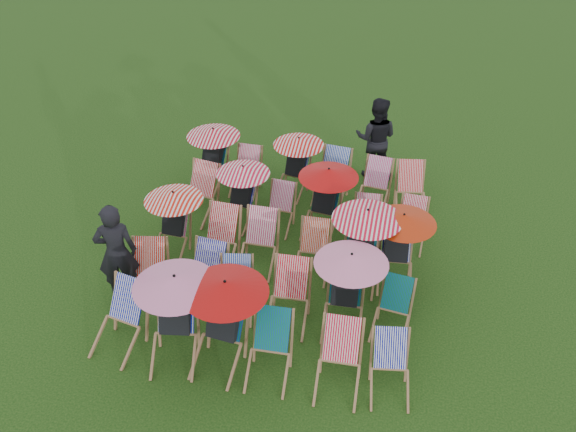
% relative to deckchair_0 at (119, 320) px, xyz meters
% --- Properties ---
extents(ground, '(100.00, 100.00, 0.00)m').
position_rel_deckchair_0_xyz_m(ground, '(1.99, 2.22, -0.50)').
color(ground, black).
rests_on(ground, ground).
extents(deckchair_0, '(0.83, 1.02, 0.99)m').
position_rel_deckchair_0_xyz_m(deckchair_0, '(0.00, 0.00, 0.00)').
color(deckchair_0, '#926644').
rests_on(deckchair_0, ground).
extents(deckchair_1, '(1.21, 1.31, 1.44)m').
position_rel_deckchair_0_xyz_m(deckchair_1, '(0.90, -0.00, 0.26)').
color(deckchair_1, '#926644').
rests_on(deckchair_1, ground).
extents(deckchair_2, '(1.22, 1.29, 1.44)m').
position_rel_deckchair_0_xyz_m(deckchair_2, '(1.59, 0.05, 0.27)').
color(deckchair_2, '#926644').
rests_on(deckchair_2, ground).
extents(deckchair_3, '(0.65, 0.88, 0.94)m').
position_rel_deckchair_0_xyz_m(deckchair_3, '(2.31, -0.07, -0.03)').
color(deckchair_3, '#926644').
rests_on(deckchair_3, ground).
extents(deckchair_4, '(0.66, 0.90, 0.95)m').
position_rel_deckchair_0_xyz_m(deckchair_4, '(3.30, -0.07, -0.02)').
color(deckchair_4, '#926644').
rests_on(deckchair_4, ground).
extents(deckchair_5, '(0.68, 0.86, 0.86)m').
position_rel_deckchair_0_xyz_m(deckchair_5, '(4.01, 0.01, -0.07)').
color(deckchair_5, '#926644').
rests_on(deckchair_5, ground).
extents(deckchair_6, '(0.78, 0.98, 0.95)m').
position_rel_deckchair_0_xyz_m(deckchair_6, '(0.02, 1.04, -0.02)').
color(deckchair_6, '#926644').
rests_on(deckchair_6, ground).
extents(deckchair_7, '(0.73, 0.94, 0.96)m').
position_rel_deckchair_0_xyz_m(deckchair_7, '(0.91, 1.18, -0.02)').
color(deckchair_7, '#926644').
rests_on(deckchair_7, ground).
extents(deckchair_8, '(0.70, 0.88, 0.86)m').
position_rel_deckchair_0_xyz_m(deckchair_8, '(1.48, 1.08, -0.07)').
color(deckchair_8, '#926644').
rests_on(deckchair_8, ground).
extents(deckchair_9, '(0.67, 0.91, 0.96)m').
position_rel_deckchair_0_xyz_m(deckchair_9, '(2.34, 1.05, -0.01)').
color(deckchair_9, '#926644').
rests_on(deckchair_9, ground).
extents(deckchair_10, '(1.12, 1.18, 1.33)m').
position_rel_deckchair_0_xyz_m(deckchair_10, '(3.21, 1.15, 0.21)').
color(deckchair_10, '#926644').
rests_on(deckchair_10, ground).
extents(deckchair_11, '(0.65, 0.83, 0.83)m').
position_rel_deckchair_0_xyz_m(deckchair_11, '(3.94, 1.18, -0.08)').
color(deckchair_11, '#926644').
rests_on(deckchair_11, ground).
extents(deckchair_12, '(1.02, 1.07, 1.22)m').
position_rel_deckchair_0_xyz_m(deckchair_12, '(-0.03, 2.30, 0.15)').
color(deckchair_12, '#926644').
rests_on(deckchair_12, ground).
extents(deckchair_13, '(0.69, 0.92, 0.97)m').
position_rel_deckchair_0_xyz_m(deckchair_13, '(0.84, 2.20, -0.01)').
color(deckchair_13, '#926644').
rests_on(deckchair_13, ground).
extents(deckchair_14, '(0.63, 0.88, 0.95)m').
position_rel_deckchair_0_xyz_m(deckchair_14, '(1.54, 2.25, -0.02)').
color(deckchair_14, '#926644').
rests_on(deckchair_14, ground).
extents(deckchair_15, '(0.60, 0.82, 0.87)m').
position_rel_deckchair_0_xyz_m(deckchair_15, '(2.49, 2.28, -0.06)').
color(deckchair_15, '#926644').
rests_on(deckchair_15, ground).
extents(deckchair_16, '(1.16, 1.20, 1.37)m').
position_rel_deckchair_0_xyz_m(deckchair_16, '(3.30, 2.27, 0.23)').
color(deckchair_16, '#926644').
rests_on(deckchair_16, ground).
extents(deckchair_17, '(1.08, 1.15, 1.28)m').
position_rel_deckchair_0_xyz_m(deckchair_17, '(3.89, 2.40, 0.18)').
color(deckchair_17, '#926644').
rests_on(deckchair_17, ground).
extents(deckchair_18, '(0.80, 0.99, 0.97)m').
position_rel_deckchair_0_xyz_m(deckchair_18, '(0.02, 3.48, -0.01)').
color(deckchair_18, '#926644').
rests_on(deckchair_18, ground).
extents(deckchair_19, '(1.00, 1.06, 1.19)m').
position_rel_deckchair_0_xyz_m(deckchair_19, '(0.88, 3.44, 0.13)').
color(deckchair_19, '#926644').
rests_on(deckchair_19, ground).
extents(deckchair_20, '(0.59, 0.79, 0.82)m').
position_rel_deckchair_0_xyz_m(deckchair_20, '(1.62, 3.42, -0.09)').
color(deckchair_20, '#926644').
rests_on(deckchair_20, ground).
extents(deckchair_21, '(1.09, 1.15, 1.29)m').
position_rel_deckchair_0_xyz_m(deckchair_21, '(2.45, 3.51, 0.18)').
color(deckchair_21, '#926644').
rests_on(deckchair_21, ground).
extents(deckchair_22, '(0.57, 0.77, 0.82)m').
position_rel_deckchair_0_xyz_m(deckchair_22, '(3.26, 3.34, -0.09)').
color(deckchair_22, '#926644').
rests_on(deckchair_22, ground).
extents(deckchair_23, '(0.59, 0.79, 0.82)m').
position_rel_deckchair_0_xyz_m(deckchair_23, '(4.07, 3.46, -0.08)').
color(deckchair_23, '#926644').
rests_on(deckchair_23, ground).
extents(deckchair_24, '(1.07, 1.14, 1.27)m').
position_rel_deckchair_0_xyz_m(deckchair_24, '(-0.06, 4.55, 0.18)').
color(deckchair_24, '#926644').
rests_on(deckchair_24, ground).
extents(deckchair_25, '(0.59, 0.81, 0.86)m').
position_rel_deckchair_0_xyz_m(deckchair_25, '(0.67, 4.52, -0.07)').
color(deckchair_25, '#926644').
rests_on(deckchair_25, ground).
extents(deckchair_26, '(1.01, 1.07, 1.19)m').
position_rel_deckchair_0_xyz_m(deckchair_26, '(1.66, 4.69, 0.13)').
color(deckchair_26, '#926644').
rests_on(deckchair_26, ground).
extents(deckchair_27, '(0.73, 0.95, 0.96)m').
position_rel_deckchair_0_xyz_m(deckchair_27, '(2.42, 4.61, -0.02)').
color(deckchair_27, '#926644').
rests_on(deckchair_27, ground).
extents(deckchair_28, '(0.70, 0.89, 0.89)m').
position_rel_deckchair_0_xyz_m(deckchair_28, '(3.28, 4.55, -0.05)').
color(deckchair_28, '#926644').
rests_on(deckchair_28, ground).
extents(deckchair_29, '(0.73, 0.92, 0.91)m').
position_rel_deckchair_0_xyz_m(deckchair_29, '(3.99, 4.52, -0.04)').
color(deckchair_29, '#926644').
rests_on(deckchair_29, ground).
extents(person_left, '(0.76, 0.64, 1.79)m').
position_rel_deckchair_0_xyz_m(person_left, '(-0.45, 1.03, 0.40)').
color(person_left, black).
rests_on(person_left, ground).
extents(person_rear, '(0.89, 0.71, 1.78)m').
position_rel_deckchair_0_xyz_m(person_rear, '(3.15, 5.64, 0.40)').
color(person_rear, black).
rests_on(person_rear, ground).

